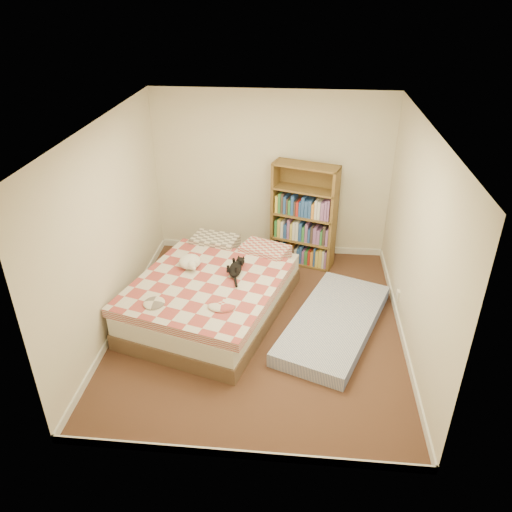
# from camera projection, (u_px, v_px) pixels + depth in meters

# --- Properties ---
(room) EXTENTS (3.51, 4.01, 2.51)m
(room) POSITION_uv_depth(u_px,v_px,m) (259.00, 241.00, 5.67)
(room) COLOR #452A1D
(room) RESTS_ON ground
(bed) EXTENTS (2.18, 2.65, 0.61)m
(bed) POSITION_uv_depth(u_px,v_px,m) (214.00, 292.00, 6.41)
(bed) COLOR brown
(bed) RESTS_ON room
(bookshelf) EXTENTS (1.03, 0.59, 1.56)m
(bookshelf) POSITION_uv_depth(u_px,v_px,m) (303.00, 228.00, 7.40)
(bookshelf) COLOR brown
(bookshelf) RESTS_ON room
(floor_mattress) EXTENTS (1.54, 2.17, 0.18)m
(floor_mattress) POSITION_uv_depth(u_px,v_px,m) (334.00, 323.00, 6.14)
(floor_mattress) COLOR #6774AC
(floor_mattress) RESTS_ON room
(black_cat) EXTENTS (0.24, 0.60, 0.14)m
(black_cat) POSITION_uv_depth(u_px,v_px,m) (236.00, 268.00, 6.29)
(black_cat) COLOR black
(black_cat) RESTS_ON bed
(white_dog) EXTENTS (0.36, 0.38, 0.15)m
(white_dog) POSITION_uv_depth(u_px,v_px,m) (190.00, 262.00, 6.39)
(white_dog) COLOR white
(white_dog) RESTS_ON bed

